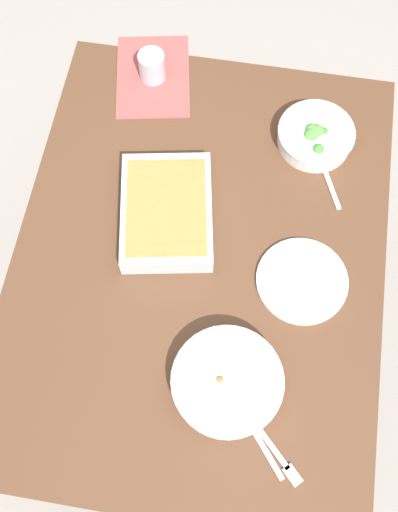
% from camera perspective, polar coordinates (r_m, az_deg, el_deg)
% --- Properties ---
extents(ground_plane, '(6.00, 6.00, 0.00)m').
position_cam_1_polar(ground_plane, '(2.18, 0.00, -7.43)').
color(ground_plane, '#9E9389').
extents(dining_table, '(1.20, 0.90, 0.74)m').
position_cam_1_polar(dining_table, '(1.56, 0.00, -1.26)').
color(dining_table, brown).
rests_on(dining_table, ground_plane).
extents(placemat, '(0.31, 0.25, 0.00)m').
position_cam_1_polar(placemat, '(1.76, -4.33, 16.44)').
color(placemat, '#B24C47').
rests_on(placemat, dining_table).
extents(stew_bowl, '(0.25, 0.25, 0.06)m').
position_cam_1_polar(stew_bowl, '(1.36, 2.65, -11.70)').
color(stew_bowl, white).
rests_on(stew_bowl, dining_table).
extents(broccoli_bowl, '(0.20, 0.20, 0.07)m').
position_cam_1_polar(broccoli_bowl, '(1.64, 10.86, 11.04)').
color(broccoli_bowl, white).
rests_on(broccoli_bowl, dining_table).
extents(baking_dish, '(0.33, 0.27, 0.06)m').
position_cam_1_polar(baking_dish, '(1.49, -3.05, 4.18)').
color(baking_dish, silver).
rests_on(baking_dish, dining_table).
extents(drink_cup, '(0.07, 0.07, 0.08)m').
position_cam_1_polar(drink_cup, '(1.73, -4.42, 17.19)').
color(drink_cup, '#B2BCC6').
rests_on(drink_cup, dining_table).
extents(side_plate, '(0.22, 0.22, 0.01)m').
position_cam_1_polar(side_plate, '(1.47, 9.63, -2.31)').
color(side_plate, silver).
rests_on(side_plate, dining_table).
extents(spoon_by_stew, '(0.15, 0.13, 0.01)m').
position_cam_1_polar(spoon_by_stew, '(1.38, 5.22, -16.09)').
color(spoon_by_stew, silver).
rests_on(spoon_by_stew, dining_table).
extents(spoon_by_broccoli, '(0.17, 0.09, 0.01)m').
position_cam_1_polar(spoon_by_broccoli, '(1.61, 11.73, 7.81)').
color(spoon_by_broccoli, silver).
rests_on(spoon_by_broccoli, dining_table).
extents(fork_on_table, '(0.14, 0.14, 0.01)m').
position_cam_1_polar(fork_on_table, '(1.38, 7.34, -17.94)').
color(fork_on_table, silver).
rests_on(fork_on_table, dining_table).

